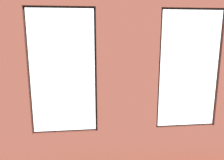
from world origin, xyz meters
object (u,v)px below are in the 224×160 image
object	(u,v)px
media_console	(16,115)
papasan_chair	(79,87)
remote_silver	(114,104)
potted_plant_beside_window_right	(7,122)
cup_ceramic	(110,101)
potted_plant_by_left_couch	(158,88)
coffee_table	(110,105)
potted_plant_near_tv	(25,117)
tv_flatscreen	(14,94)
candle_jar	(95,103)
remote_gray	(104,102)
remote_black	(123,101)
couch_by_window	(98,133)
potted_plant_between_couches	(166,105)
potted_plant_mid_room_small	(138,96)
potted_plant_foreground_right	(43,82)
couch_left	(187,103)

from	to	relation	value
media_console	papasan_chair	world-z (taller)	papasan_chair
remote_silver	potted_plant_beside_window_right	distance (m)	2.81
cup_ceramic	potted_plant_by_left_couch	world-z (taller)	potted_plant_by_left_couch
coffee_table	potted_plant_by_left_couch	size ratio (longest dim) A/B	2.21
coffee_table	potted_plant_beside_window_right	bearing A→B (deg)	38.73
cup_ceramic	potted_plant_near_tv	world-z (taller)	potted_plant_near_tv
tv_flatscreen	candle_jar	bearing A→B (deg)	179.38
tv_flatscreen	coffee_table	bearing A→B (deg)	-178.09
coffee_table	candle_jar	size ratio (longest dim) A/B	15.03
remote_gray	media_console	world-z (taller)	remote_gray
remote_gray	potted_plant_near_tv	bearing A→B (deg)	-151.55
papasan_chair	potted_plant_by_left_couch	distance (m)	2.89
remote_black	media_console	world-z (taller)	remote_black
cup_ceramic	tv_flatscreen	distance (m)	2.59
remote_silver	cup_ceramic	bearing A→B (deg)	-87.81
potted_plant_beside_window_right	candle_jar	bearing A→B (deg)	-136.99
potted_plant_near_tv	potted_plant_beside_window_right	distance (m)	0.61
couch_by_window	potted_plant_beside_window_right	bearing A→B (deg)	2.71
cup_ceramic	potted_plant_between_couches	xyz separation A→B (m)	(-1.02, 1.62, 0.39)
couch_by_window	media_console	size ratio (longest dim) A/B	1.57
papasan_chair	couch_by_window	bearing A→B (deg)	97.85
remote_gray	potted_plant_mid_room_small	bearing A→B (deg)	25.46
potted_plant_beside_window_right	potted_plant_between_couches	world-z (taller)	potted_plant_between_couches
remote_black	potted_plant_between_couches	bearing A→B (deg)	-54.66
media_console	potted_plant_by_left_couch	bearing A→B (deg)	-159.57
tv_flatscreen	remote_black	bearing A→B (deg)	-175.89
potted_plant_by_left_couch	remote_black	bearing A→B (deg)	43.43
remote_black	potted_plant_near_tv	bearing A→B (deg)	-136.26
couch_by_window	papasan_chair	xyz separation A→B (m)	(0.51, -3.69, 0.12)
potted_plant_mid_room_small	potted_plant_between_couches	distance (m)	2.46
remote_black	potted_plant_near_tv	distance (m)	2.73
media_console	papasan_chair	size ratio (longest dim) A/B	1.08
coffee_table	papasan_chair	world-z (taller)	papasan_chair
tv_flatscreen	potted_plant_beside_window_right	bearing A→B (deg)	103.33
remote_gray	potted_plant_foreground_right	bearing A→B (deg)	129.07
couch_by_window	coffee_table	world-z (taller)	couch_by_window
couch_by_window	coffee_table	bearing A→B (deg)	-104.23
potted_plant_beside_window_right	potted_plant_by_left_couch	bearing A→B (deg)	-140.93
potted_plant_foreground_right	potted_plant_by_left_couch	xyz separation A→B (m)	(-4.19, 0.60, -0.18)
remote_black	tv_flatscreen	xyz separation A→B (m)	(2.95, 0.21, 0.37)
cup_ceramic	candle_jar	distance (m)	0.43
candle_jar	remote_black	size ratio (longest dim) A/B	0.55
couch_left	potted_plant_between_couches	xyz separation A→B (m)	(1.31, 1.70, 0.54)
coffee_table	potted_plant_mid_room_small	world-z (taller)	potted_plant_mid_room_small
potted_plant_mid_room_small	candle_jar	bearing A→B (deg)	32.82
couch_left	candle_jar	size ratio (longest dim) A/B	22.50
media_console	potted_plant_foreground_right	world-z (taller)	potted_plant_foreground_right
potted_plant_beside_window_right	papasan_chair	bearing A→B (deg)	-108.21
remote_gray	remote_silver	distance (m)	0.34
potted_plant_between_couches	papasan_chair	bearing A→B (deg)	-61.91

